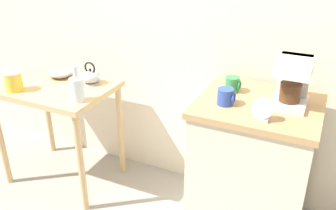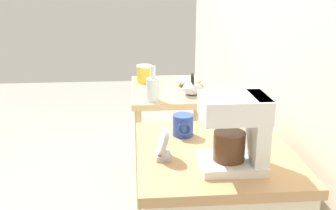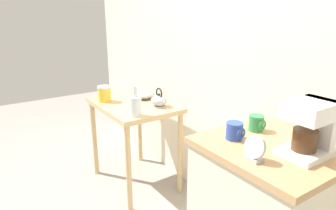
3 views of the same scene
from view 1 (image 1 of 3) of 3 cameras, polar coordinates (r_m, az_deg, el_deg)
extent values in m
plane|color=gray|center=(2.73, -4.17, -14.43)|extent=(8.00, 8.00, 0.00)
cube|color=tan|center=(2.69, -17.04, 2.62)|extent=(0.79, 0.57, 0.04)
cylinder|color=tan|center=(2.94, -24.42, -5.02)|extent=(0.04, 0.04, 0.73)
cylinder|color=tan|center=(2.50, -13.33, -8.92)|extent=(0.04, 0.04, 0.73)
cylinder|color=tan|center=(3.23, -18.12, -1.13)|extent=(0.04, 0.04, 0.73)
cylinder|color=tan|center=(2.83, -7.36, -3.92)|extent=(0.04, 0.04, 0.73)
cube|color=beige|center=(2.30, 12.72, -10.19)|extent=(0.63, 0.57, 0.86)
cube|color=tan|center=(2.07, 13.91, -0.04)|extent=(0.66, 0.60, 0.04)
cylinder|color=#9E998C|center=(2.81, -16.22, 4.30)|extent=(0.08, 0.08, 0.01)
ellipsoid|color=#9E998C|center=(2.80, -16.29, 4.86)|extent=(0.19, 0.19, 0.05)
cylinder|color=#B2B5BA|center=(2.64, -11.79, 3.37)|extent=(0.12, 0.12, 0.01)
ellipsoid|color=#B2B5BA|center=(2.62, -11.88, 4.30)|extent=(0.14, 0.14, 0.08)
cone|color=#B2B5BA|center=(2.58, -10.71, 4.18)|extent=(0.07, 0.03, 0.05)
sphere|color=black|center=(2.60, -11.98, 5.35)|extent=(0.02, 0.02, 0.02)
torus|color=black|center=(2.60, -12.01, 5.64)|extent=(0.09, 0.01, 0.09)
cylinder|color=silver|center=(2.36, -13.86, 2.30)|extent=(0.09, 0.09, 0.15)
cylinder|color=silver|center=(2.32, -14.16, 4.91)|extent=(0.03, 0.03, 0.08)
cylinder|color=gold|center=(2.66, -22.76, 3.31)|extent=(0.11, 0.11, 0.12)
cylinder|color=white|center=(2.63, -23.01, 4.67)|extent=(0.12, 0.12, 0.01)
cube|color=white|center=(2.07, 18.16, 0.35)|extent=(0.18, 0.22, 0.03)
cube|color=white|center=(2.11, 18.92, 4.08)|extent=(0.16, 0.05, 0.26)
cube|color=white|center=(2.00, 18.96, 5.67)|extent=(0.18, 0.22, 0.08)
cylinder|color=#4C2D19|center=(2.04, 18.36, 1.89)|extent=(0.11, 0.11, 0.10)
cylinder|color=#2D4CAD|center=(1.99, 8.86, 1.30)|extent=(0.09, 0.09, 0.09)
torus|color=#2D4CAD|center=(1.98, 10.12, 1.06)|extent=(0.01, 0.06, 0.06)
cylinder|color=#338C4C|center=(2.16, 9.91, 3.18)|extent=(0.08, 0.08, 0.09)
torus|color=#338C4C|center=(2.15, 11.00, 2.99)|extent=(0.01, 0.06, 0.06)
cube|color=#B2B5BA|center=(1.88, 14.25, -2.03)|extent=(0.07, 0.05, 0.02)
cylinder|color=#B2B5BA|center=(1.85, 14.44, -0.47)|extent=(0.11, 0.05, 0.11)
cylinder|color=black|center=(1.85, 14.43, -0.50)|extent=(0.09, 0.04, 0.09)
camera|label=2|loc=(1.91, 59.41, 6.26)|focal=42.53mm
camera|label=3|loc=(0.87, 61.14, -2.36)|focal=32.61mm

